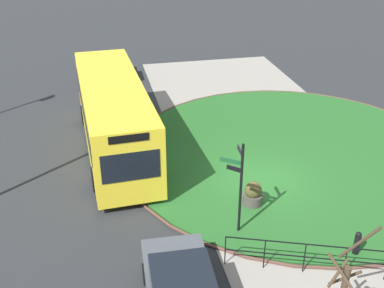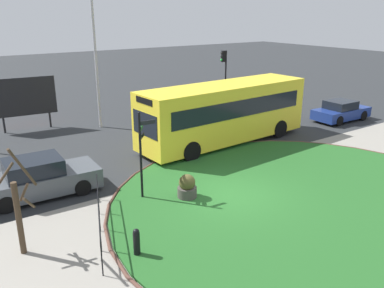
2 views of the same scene
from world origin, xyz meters
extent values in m
plane|color=#282B2D|center=(0.00, 0.00, 0.00)|extent=(120.00, 120.00, 0.00)
cube|color=gray|center=(0.00, -1.62, 0.01)|extent=(32.00, 8.75, 0.02)
cylinder|color=#235B23|center=(2.01, -2.23, 0.05)|extent=(14.75, 14.75, 0.10)
torus|color=brown|center=(2.01, -2.23, 0.06)|extent=(15.06, 15.06, 0.11)
cylinder|color=black|center=(-2.88, 1.78, 1.66)|extent=(0.09, 0.09, 3.32)
sphere|color=black|center=(-2.88, 1.78, 3.37)|extent=(0.10, 0.10, 0.10)
cube|color=black|center=(-2.54, 1.76, 2.98)|extent=(0.59, 0.07, 0.15)
cube|color=#195128|center=(-2.65, 2.10, 2.71)|extent=(0.44, 0.59, 0.15)
cube|color=black|center=(-2.68, 1.99, 2.43)|extent=(0.36, 0.38, 0.15)
cylinder|color=black|center=(-4.78, -1.50, 0.39)|extent=(0.20, 0.20, 0.79)
sphere|color=black|center=(-4.78, -1.50, 0.82)|extent=(0.19, 0.19, 0.19)
cube|color=black|center=(-5.13, 0.44, 1.07)|extent=(1.69, 4.45, 0.03)
cube|color=black|center=(-5.13, 0.44, 0.59)|extent=(1.69, 4.45, 0.03)
cylinder|color=black|center=(-4.29, 2.66, 0.53)|extent=(0.04, 0.04, 1.07)
cylinder|color=black|center=(-4.71, 1.55, 0.53)|extent=(0.04, 0.04, 1.07)
cylinder|color=black|center=(-5.13, 0.44, 0.53)|extent=(0.04, 0.04, 1.07)
cylinder|color=black|center=(-5.54, -0.67, 0.53)|extent=(0.04, 0.04, 1.07)
cylinder|color=black|center=(-5.96, -1.78, 0.53)|extent=(0.04, 0.04, 1.07)
cube|color=yellow|center=(4.01, 5.39, 1.73)|extent=(9.96, 3.04, 2.91)
cube|color=black|center=(4.07, 4.13, 2.14)|extent=(8.64, 0.49, 0.88)
cube|color=black|center=(3.94, 6.66, 2.14)|extent=(8.64, 0.49, 0.88)
cube|color=black|center=(-0.92, 5.13, 1.88)|extent=(0.13, 2.06, 1.10)
cube|color=black|center=(-0.92, 5.13, 2.97)|extent=(0.09, 1.38, 0.28)
cylinder|color=black|center=(0.93, 4.07, 0.50)|extent=(1.01, 0.35, 1.00)
cylinder|color=black|center=(0.80, 6.38, 0.50)|extent=(1.01, 0.35, 1.00)
cylinder|color=black|center=(7.21, 4.41, 0.50)|extent=(1.01, 0.35, 1.00)
cylinder|color=black|center=(7.09, 6.72, 0.50)|extent=(1.01, 0.35, 1.00)
cube|color=navy|center=(13.27, 4.73, 0.49)|extent=(4.00, 1.82, 0.63)
cube|color=black|center=(13.12, 4.73, 1.06)|extent=(1.80, 1.57, 0.52)
cube|color=#EAEACC|center=(15.27, 5.21, 0.52)|extent=(0.02, 0.20, 0.12)
cube|color=#EAEACC|center=(15.25, 4.17, 0.52)|extent=(0.02, 0.20, 0.12)
cylinder|color=black|center=(14.52, 5.49, 0.32)|extent=(0.64, 0.23, 0.64)
cylinder|color=black|center=(14.49, 3.92, 0.32)|extent=(0.64, 0.23, 0.64)
cylinder|color=black|center=(12.06, 5.54, 0.32)|extent=(0.64, 0.23, 0.64)
cylinder|color=black|center=(12.03, 3.97, 0.32)|extent=(0.64, 0.23, 0.64)
cube|color=#474C51|center=(-5.95, 4.33, 0.55)|extent=(4.49, 2.01, 0.75)
cube|color=black|center=(-6.13, 4.33, 1.22)|extent=(2.10, 1.70, 0.60)
cube|color=#EAEACC|center=(-3.71, 4.79, 0.59)|extent=(0.03, 0.20, 0.12)
cube|color=#EAEACC|center=(-3.76, 3.69, 0.59)|extent=(0.03, 0.20, 0.12)
cylinder|color=black|center=(-4.55, 5.12, 0.32)|extent=(0.65, 0.24, 0.64)
cylinder|color=black|center=(-4.62, 3.43, 0.32)|extent=(0.65, 0.24, 0.64)
cylinder|color=black|center=(-7.36, 3.54, 0.32)|extent=(0.65, 0.24, 0.64)
cylinder|color=black|center=(9.10, 11.61, 2.09)|extent=(0.11, 0.11, 4.18)
cube|color=black|center=(8.90, 11.66, 3.79)|extent=(0.31, 0.31, 0.78)
sphere|color=black|center=(8.76, 11.69, 4.03)|extent=(0.16, 0.16, 0.16)
sphere|color=black|center=(8.76, 11.69, 3.79)|extent=(0.16, 0.16, 0.16)
sphere|color=green|center=(8.76, 11.69, 3.55)|extent=(0.16, 0.16, 0.16)
cylinder|color=#B7B7BC|center=(-0.31, 12.16, 4.45)|extent=(0.16, 0.16, 8.90)
cylinder|color=black|center=(-5.45, 14.12, 1.02)|extent=(0.12, 0.12, 2.04)
cylinder|color=black|center=(-2.86, 13.88, 1.02)|extent=(0.12, 0.12, 2.04)
cube|color=red|center=(-4.15, 14.00, 2.04)|extent=(3.46, 0.44, 2.14)
cube|color=black|center=(-4.16, 13.93, 2.04)|extent=(3.55, 0.36, 2.24)
cylinder|color=#47423D|center=(-1.48, 0.81, 0.24)|extent=(0.74, 0.74, 0.49)
sphere|color=#4C4723|center=(-1.48, 0.81, 0.69)|extent=(0.63, 0.63, 0.63)
cylinder|color=#423323|center=(-7.46, 0.58, 1.14)|extent=(0.17, 0.17, 2.28)
cylinder|color=#423323|center=(-7.16, 0.40, 1.64)|extent=(0.45, 0.68, 0.67)
cylinder|color=#423323|center=(-7.21, 0.65, 1.88)|extent=(0.24, 0.59, 0.72)
cylinder|color=#423323|center=(-7.64, 0.89, 2.39)|extent=(0.72, 0.44, 0.65)
cylinder|color=#423323|center=(-7.23, 0.24, 2.78)|extent=(0.76, 0.58, 1.38)
camera|label=1|loc=(-15.03, 6.03, 10.07)|focal=43.99mm
camera|label=2|loc=(-9.15, -10.66, 6.81)|focal=37.40mm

